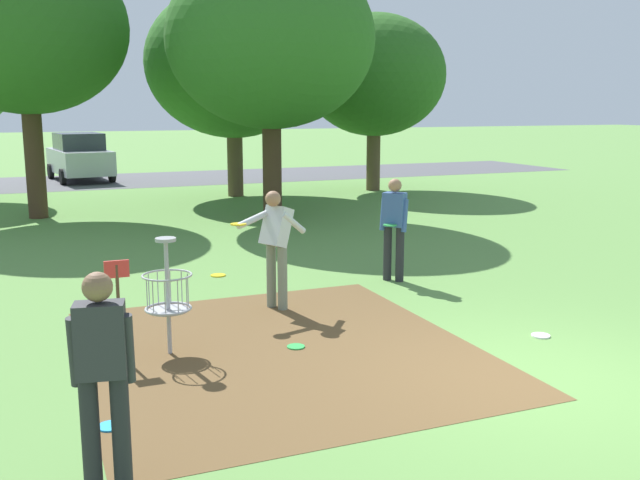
{
  "coord_description": "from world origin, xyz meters",
  "views": [
    {
      "loc": [
        -4.96,
        -5.8,
        2.88
      ],
      "look_at": [
        -1.14,
        3.46,
        1.0
      ],
      "focal_mm": 40.23,
      "sensor_mm": 36.0,
      "label": 1
    }
  ],
  "objects": [
    {
      "name": "ground_plane",
      "position": [
        0.0,
        0.0,
        0.0
      ],
      "size": [
        160.0,
        160.0,
        0.0
      ],
      "primitive_type": "plane",
      "color": "#5B8942"
    },
    {
      "name": "dirt_tee_pad",
      "position": [
        -2.29,
        1.96,
        0.0
      ],
      "size": [
        4.5,
        5.08,
        0.01
      ],
      "primitive_type": "cube",
      "color": "brown",
      "rests_on": "ground"
    },
    {
      "name": "disc_golf_basket",
      "position": [
        -3.58,
        2.35,
        0.75
      ],
      "size": [
        0.98,
        0.58,
        1.39
      ],
      "color": "#9E9EA3",
      "rests_on": "ground"
    },
    {
      "name": "player_foreground_watching",
      "position": [
        0.61,
        4.52,
        0.97
      ],
      "size": [
        0.45,
        0.46,
        1.71
      ],
      "color": "#232328",
      "rests_on": "ground"
    },
    {
      "name": "player_throwing",
      "position": [
        -1.74,
        3.68,
        0.99
      ],
      "size": [
        1.17,
        0.5,
        1.71
      ],
      "color": "slate",
      "rests_on": "ground"
    },
    {
      "name": "player_waiting_left",
      "position": [
        -4.53,
        -0.57,
        0.97
      ],
      "size": [
        0.49,
        0.43,
        1.71
      ],
      "color": "#232328",
      "rests_on": "ground"
    },
    {
      "name": "frisbee_near_basket",
      "position": [
        -4.02,
        4.7,
        0.01
      ],
      "size": [
        0.23,
        0.23,
        0.02
      ],
      "primitive_type": "cylinder",
      "color": "green",
      "rests_on": "ground"
    },
    {
      "name": "frisbee_by_tee",
      "position": [
        -2.07,
        1.97,
        0.01
      ],
      "size": [
        0.22,
        0.22,
        0.02
      ],
      "primitive_type": "cylinder",
      "color": "green",
      "rests_on": "ground"
    },
    {
      "name": "frisbee_mid_grass",
      "position": [
        0.95,
        1.19,
        0.01
      ],
      "size": [
        0.23,
        0.23,
        0.02
      ],
      "primitive_type": "cylinder",
      "color": "white",
      "rests_on": "ground"
    },
    {
      "name": "frisbee_far_right",
      "position": [
        -2.01,
        5.96,
        0.01
      ],
      "size": [
        0.26,
        0.26,
        0.02
      ],
      "primitive_type": "cylinder",
      "color": "gold",
      "rests_on": "ground"
    },
    {
      "name": "frisbee_scattered_b",
      "position": [
        -4.4,
        0.56,
        0.01
      ],
      "size": [
        0.23,
        0.23,
        0.02
      ],
      "primitive_type": "cylinder",
      "color": "#1E93DB",
      "rests_on": "ground"
    },
    {
      "name": "tree_near_left",
      "position": [
        1.31,
        16.6,
        4.19
      ],
      "size": [
        5.5,
        5.5,
        6.54
      ],
      "color": "brown",
      "rests_on": "ground"
    },
    {
      "name": "tree_near_right",
      "position": [
        6.15,
        16.36,
        3.88
      ],
      "size": [
        4.79,
        4.79,
        5.93
      ],
      "color": "brown",
      "rests_on": "ground"
    },
    {
      "name": "tree_mid_left",
      "position": [
        -4.72,
        14.1,
        4.79
      ],
      "size": [
        5.07,
        5.07,
        6.97
      ],
      "color": "#422D1E",
      "rests_on": "ground"
    },
    {
      "name": "tree_mid_right",
      "position": [
        0.94,
        11.78,
        4.5
      ],
      "size": [
        5.24,
        5.24,
        6.74
      ],
      "color": "#422D1E",
      "rests_on": "ground"
    },
    {
      "name": "parking_lot_strip",
      "position": [
        0.0,
        23.02,
        0.0
      ],
      "size": [
        36.0,
        6.0,
        0.01
      ],
      "primitive_type": "cube",
      "color": "#4C4C51",
      "rests_on": "ground"
    },
    {
      "name": "parked_car_leftmost",
      "position": [
        -2.97,
        23.64,
        0.92
      ],
      "size": [
        2.37,
        4.39,
        1.84
      ],
      "color": "#B2B7BC",
      "rests_on": "ground"
    }
  ]
}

